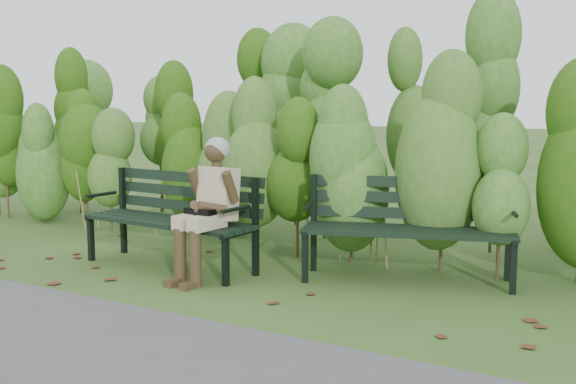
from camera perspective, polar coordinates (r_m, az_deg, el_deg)
The scene contains 7 objects.
ground at distance 5.54m, azimuth -1.83°, elevation -8.12°, with size 80.00×80.00×0.00m, color #32491E.
footpath at distance 3.95m, azimuth -19.59°, elevation -14.98°, with size 60.00×2.50×0.01m, color #474749.
hedge_band at distance 6.99m, azimuth 6.26°, elevation 5.51°, with size 11.04×1.67×2.42m.
leaf_litter at distance 5.48m, azimuth -2.94°, elevation -8.28°, with size 5.12×2.00×0.01m.
bench_left at distance 6.27m, azimuth -9.49°, elevation -1.64°, with size 1.76×0.67×0.86m.
bench_right at distance 5.80m, azimuth 10.14°, elevation -2.33°, with size 1.83×1.08×0.87m.
seated_woman at distance 5.75m, azimuth -6.72°, elevation -0.59°, with size 0.48×0.70×1.21m.
Camera 1 is at (2.83, -4.53, 1.48)m, focal length 42.00 mm.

